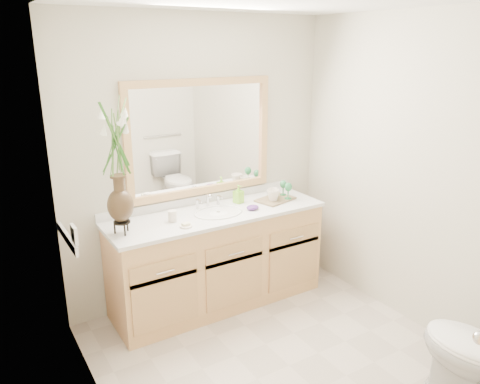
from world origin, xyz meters
TOP-DOWN VIEW (x-y plane):
  - floor at (0.00, 0.00)m, footprint 2.60×2.60m
  - wall_back at (0.00, 1.30)m, footprint 2.40×0.02m
  - wall_left at (-1.20, 0.00)m, footprint 0.02×2.60m
  - wall_right at (1.20, 0.00)m, footprint 0.02×2.60m
  - vanity at (0.00, 1.01)m, footprint 1.80×0.55m
  - counter at (0.00, 1.01)m, footprint 1.84×0.57m
  - sink at (0.00, 1.00)m, footprint 0.38×0.34m
  - mirror at (0.00, 1.28)m, footprint 1.32×0.04m
  - switch_plate at (-1.19, 0.76)m, footprint 0.02×0.12m
  - door at (-0.30, -1.29)m, footprint 0.80×0.03m
  - toilet at (0.70, -0.92)m, footprint 0.42×0.75m
  - flower_vase at (-0.81, 0.98)m, footprint 0.22×0.22m
  - tumbler at (-0.40, 1.01)m, footprint 0.07×0.07m
  - soap_dish at (-0.36, 0.85)m, footprint 0.10×0.10m
  - soap_bottle at (0.28, 1.13)m, footprint 0.08×0.08m
  - purple_dish at (0.28, 0.91)m, footprint 0.13×0.12m
  - tray at (0.59, 1.01)m, footprint 0.38×0.30m
  - mug_left at (0.54, 0.97)m, footprint 0.11×0.11m
  - mug_right at (0.59, 1.04)m, footprint 0.12×0.11m
  - goblet_front at (0.68, 0.95)m, footprint 0.07×0.07m
  - goblet_back at (0.71, 1.06)m, footprint 0.06×0.06m

SIDE VIEW (x-z plane):
  - floor at x=0.00m, z-range 0.00..0.00m
  - toilet at x=0.70m, z-range 0.00..0.74m
  - vanity at x=0.00m, z-range 0.00..0.80m
  - sink at x=0.00m, z-range 0.66..0.89m
  - counter at x=0.00m, z-range 0.80..0.83m
  - tray at x=0.59m, z-range 0.83..0.85m
  - soap_dish at x=-0.36m, z-range 0.82..0.86m
  - purple_dish at x=0.28m, z-range 0.83..0.87m
  - tumbler at x=-0.40m, z-range 0.83..0.92m
  - mug_right at x=0.59m, z-range 0.85..0.94m
  - mug_left at x=0.54m, z-range 0.85..0.95m
  - soap_bottle at x=0.28m, z-range 0.83..0.97m
  - goblet_back at x=0.71m, z-range 0.87..1.01m
  - goblet_front at x=0.68m, z-range 0.87..1.02m
  - switch_plate at x=-1.19m, z-range 0.92..1.04m
  - door at x=-0.30m, z-range 0.00..2.00m
  - wall_back at x=0.00m, z-range 0.00..2.40m
  - wall_left at x=-1.20m, z-range 0.00..2.40m
  - wall_right at x=1.20m, z-range 0.00..2.40m
  - mirror at x=0.00m, z-range 0.92..1.89m
  - flower_vase at x=-0.81m, z-range 0.99..1.90m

